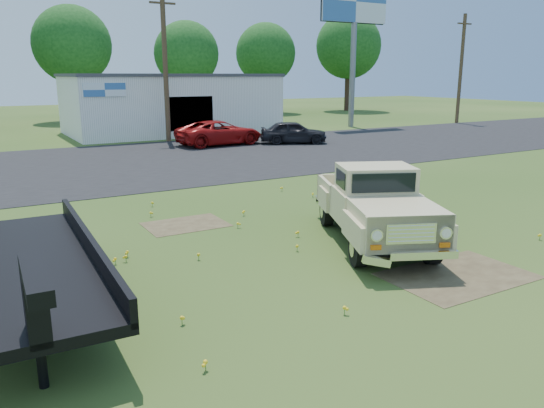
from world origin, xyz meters
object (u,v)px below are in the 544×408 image
(flatbed_trailer, at_px, (22,259))
(vintage_pickup_truck, at_px, (374,204))
(billboard, at_px, (354,15))
(red_pickup, at_px, (220,133))
(dark_sedan, at_px, (293,132))

(flatbed_trailer, bearing_deg, vintage_pickup_truck, 1.72)
(billboard, height_order, flatbed_trailer, billboard)
(vintage_pickup_truck, distance_m, red_pickup, 19.64)
(billboard, relative_size, flatbed_trailer, 1.55)
(vintage_pickup_truck, xyz_separation_m, flatbed_trailer, (-7.91, 0.01, -0.00))
(flatbed_trailer, height_order, dark_sedan, flatbed_trailer)
(billboard, height_order, red_pickup, billboard)
(billboard, bearing_deg, dark_sedan, -144.99)
(red_pickup, bearing_deg, dark_sedan, -115.66)
(red_pickup, bearing_deg, billboard, -74.00)
(red_pickup, distance_m, dark_sedan, 4.46)
(vintage_pickup_truck, xyz_separation_m, dark_sedan, (8.72, 17.51, -0.29))
(flatbed_trailer, relative_size, dark_sedan, 1.78)
(vintage_pickup_truck, relative_size, red_pickup, 1.04)
(red_pickup, relative_size, dark_sedan, 1.29)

